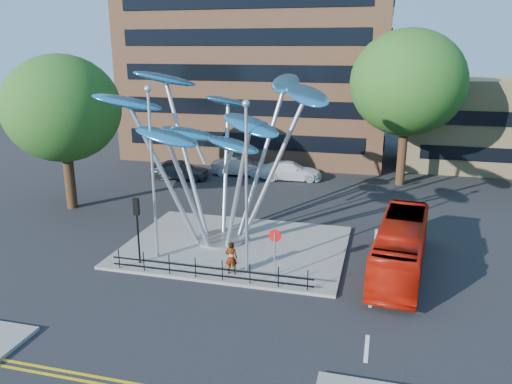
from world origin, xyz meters
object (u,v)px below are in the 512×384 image
(red_bus, at_px, (401,246))
(parked_car_right, at_px, (290,171))
(parked_car_mid, at_px, (240,166))
(tree_left, at_px, (62,109))
(leaf_sculpture, at_px, (219,121))
(street_lamp_right, at_px, (246,173))
(traffic_light_island, at_px, (137,217))
(no_entry_sign_island, at_px, (275,246))
(parked_car_left, at_px, (180,169))
(pedestrian, at_px, (231,258))
(street_lamp_left, at_px, (152,159))
(tree_right, at_px, (408,83))

(red_bus, bearing_deg, parked_car_right, 124.11)
(red_bus, bearing_deg, parked_car_mid, 134.60)
(tree_left, height_order, leaf_sculpture, tree_left)
(leaf_sculpture, height_order, red_bus, leaf_sculpture)
(tree_left, height_order, street_lamp_right, tree_left)
(traffic_light_island, bearing_deg, red_bus, 12.23)
(red_bus, bearing_deg, no_entry_sign_island, -148.57)
(leaf_sculpture, relative_size, no_entry_sign_island, 5.19)
(tree_left, relative_size, parked_car_left, 2.13)
(traffic_light_island, bearing_deg, parked_car_right, 77.53)
(tree_left, bearing_deg, pedestrian, -28.41)
(tree_left, distance_m, street_lamp_right, 16.19)
(no_entry_sign_island, distance_m, parked_car_right, 18.97)
(leaf_sculpture, relative_size, street_lamp_right, 1.53)
(tree_left, bearing_deg, parked_car_left, 65.56)
(street_lamp_right, distance_m, parked_car_mid, 19.94)
(leaf_sculpture, bearing_deg, traffic_light_island, -125.04)
(street_lamp_left, relative_size, pedestrian, 5.41)
(leaf_sculpture, bearing_deg, parked_car_mid, 102.45)
(street_lamp_left, xyz_separation_m, traffic_light_island, (-0.50, -1.00, -2.74))
(pedestrian, bearing_deg, street_lamp_left, -22.24)
(leaf_sculpture, height_order, parked_car_left, leaf_sculpture)
(street_lamp_left, xyz_separation_m, no_entry_sign_island, (6.50, -0.98, -3.54))
(traffic_light_island, bearing_deg, parked_car_mid, 91.07)
(tree_left, xyz_separation_m, parked_car_left, (4.14, 9.12, -5.97))
(pedestrian, relative_size, parked_car_mid, 0.34)
(tree_right, xyz_separation_m, tree_left, (-22.00, -12.00, -1.24))
(tree_right, xyz_separation_m, parked_car_right, (-8.86, -0.76, -7.28))
(red_bus, bearing_deg, parked_car_left, 147.62)
(no_entry_sign_island, bearing_deg, street_lamp_right, 162.13)
(parked_car_right, bearing_deg, street_lamp_left, 160.52)
(parked_car_left, bearing_deg, parked_car_mid, -64.26)
(leaf_sculpture, height_order, street_lamp_left, leaf_sculpture)
(red_bus, height_order, parked_car_right, red_bus)
(street_lamp_right, bearing_deg, leaf_sculpture, 124.91)
(tree_right, height_order, traffic_light_island, tree_right)
(traffic_light_island, bearing_deg, street_lamp_right, 5.19)
(no_entry_sign_island, bearing_deg, pedestrian, -179.56)
(street_lamp_right, height_order, no_entry_sign_island, street_lamp_right)
(red_bus, height_order, parked_car_mid, red_bus)
(red_bus, height_order, pedestrian, red_bus)
(red_bus, distance_m, parked_car_left, 22.40)
(leaf_sculpture, bearing_deg, tree_left, 164.45)
(tree_right, bearing_deg, parked_car_right, -175.07)
(tree_left, xyz_separation_m, traffic_light_island, (9.00, -7.50, -4.18))
(parked_car_mid, bearing_deg, street_lamp_right, -167.37)
(no_entry_sign_island, relative_size, red_bus, 0.27)
(tree_left, xyz_separation_m, no_entry_sign_island, (16.00, -7.48, -4.98))
(red_bus, bearing_deg, traffic_light_island, -161.91)
(parked_car_left, bearing_deg, street_lamp_left, -163.92)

